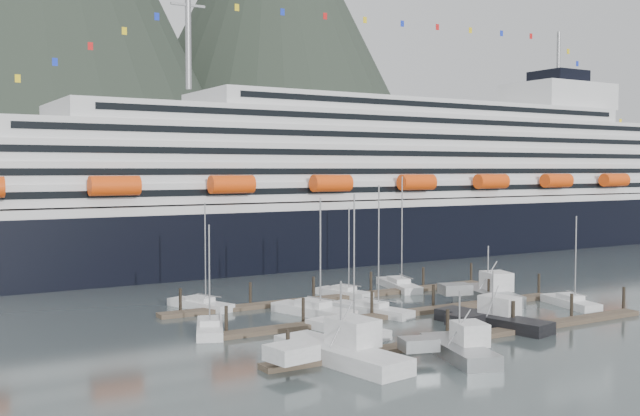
# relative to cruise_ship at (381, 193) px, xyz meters

# --- Properties ---
(ground) EXTENTS (1600.00, 1600.00, 0.00)m
(ground) POSITION_rel_cruise_ship_xyz_m (-30.03, -54.94, -12.04)
(ground) COLOR #3F4A4B
(ground) RESTS_ON ground
(cruise_ship) EXTENTS (210.00, 30.40, 50.30)m
(cruise_ship) POSITION_rel_cruise_ship_xyz_m (0.00, 0.00, 0.00)
(cruise_ship) COLOR black
(cruise_ship) RESTS_ON ground
(dock_near) EXTENTS (48.18, 2.28, 3.20)m
(dock_near) POSITION_rel_cruise_ship_xyz_m (-34.95, -64.89, -11.73)
(dock_near) COLOR #44382C
(dock_near) RESTS_ON ground
(dock_mid) EXTENTS (48.18, 2.28, 3.20)m
(dock_mid) POSITION_rel_cruise_ship_xyz_m (-34.95, -51.89, -11.73)
(dock_mid) COLOR #44382C
(dock_mid) RESTS_ON ground
(dock_far) EXTENTS (48.18, 2.28, 3.20)m
(dock_far) POSITION_rel_cruise_ship_xyz_m (-34.95, -38.89, -11.73)
(dock_far) COLOR #44382C
(dock_far) RESTS_ON ground
(sailboat_a) EXTENTS (5.86, 9.29, 11.68)m
(sailboat_a) POSITION_rel_cruise_ship_xyz_m (-57.03, -48.94, -11.63)
(sailboat_a) COLOR silver
(sailboat_a) RESTS_ON ground
(sailboat_b) EXTENTS (4.63, 10.32, 14.79)m
(sailboat_b) POSITION_rel_cruise_ship_xyz_m (-45.15, -56.57, -11.61)
(sailboat_b) COLOR silver
(sailboat_b) RESTS_ON ground
(sailboat_c) EXTENTS (6.07, 11.28, 14.14)m
(sailboat_c) POSITION_rel_cruise_ship_xyz_m (-43.20, -46.52, -11.60)
(sailboat_c) COLOR silver
(sailboat_c) RESTS_ON ground
(sailboat_d) EXTENTS (5.45, 11.06, 15.44)m
(sailboat_d) POSITION_rel_cruise_ship_xyz_m (-37.01, -49.28, -11.61)
(sailboat_d) COLOR silver
(sailboat_d) RESTS_ON ground
(sailboat_e) EXTENTS (5.55, 9.67, 13.26)m
(sailboat_e) POSITION_rel_cruise_ship_xyz_m (-52.74, -35.82, -11.63)
(sailboat_e) COLOR silver
(sailboat_e) RESTS_ON ground
(sailboat_f) EXTENTS (4.48, 8.65, 12.18)m
(sailboat_f) POSITION_rel_cruise_ship_xyz_m (-33.24, -37.70, -11.63)
(sailboat_f) COLOR silver
(sailboat_f) RESTS_ON ground
(sailboat_g) EXTENTS (5.47, 11.28, 16.30)m
(sailboat_g) POSITION_rel_cruise_ship_xyz_m (-23.20, -36.32, -11.60)
(sailboat_g) COLOR silver
(sailboat_g) RESTS_ON ground
(sailboat_h) EXTENTS (4.57, 9.25, 11.62)m
(sailboat_h) POSITION_rel_cruise_ship_xyz_m (-13.44, -58.10, -11.63)
(sailboat_h) COLOR silver
(sailboat_h) RESTS_ON ground
(trawler_a) EXTENTS (10.68, 14.69, 7.88)m
(trawler_a) POSITION_rel_cruise_ship_xyz_m (-52.03, -65.86, -11.07)
(trawler_a) COLOR silver
(trawler_a) RESTS_ON ground
(trawler_b) EXTENTS (8.61, 10.74, 6.61)m
(trawler_b) POSITION_rel_cruise_ship_xyz_m (-42.06, -69.91, -11.18)
(trawler_b) COLOR #919497
(trawler_b) RESTS_ON ground
(trawler_c) EXTENTS (9.70, 13.46, 6.64)m
(trawler_c) POSITION_rel_cruise_ship_xyz_m (-30.19, -61.86, -11.18)
(trawler_c) COLOR black
(trawler_c) RESTS_ON ground
(trawler_e) EXTENTS (10.05, 12.62, 7.83)m
(trawler_e) POSITION_rel_cruise_ship_xyz_m (-19.54, -50.00, -11.07)
(trawler_e) COLOR #919497
(trawler_e) RESTS_ON ground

